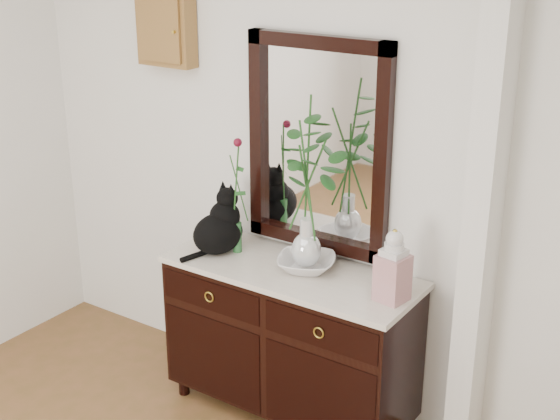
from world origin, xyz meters
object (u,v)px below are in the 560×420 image
Objects in this scene: ginger_jar at (393,265)px; sideboard at (291,334)px; lotus_bowl at (306,263)px; cat at (218,221)px.

sideboard is at bearing 177.96° from ginger_jar.
lotus_bowl is (0.07, 0.03, 0.41)m from sideboard.
cat is 1.21× the size of lotus_bowl.
cat is at bearing -172.21° from lotus_bowl.
ginger_jar is at bearing -2.04° from sideboard.
sideboard is 0.80m from ginger_jar.
lotus_bowl is at bearing 173.80° from ginger_jar.
ginger_jar reaches higher than lotus_bowl.
lotus_bowl reaches higher than sideboard.
ginger_jar reaches higher than cat.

